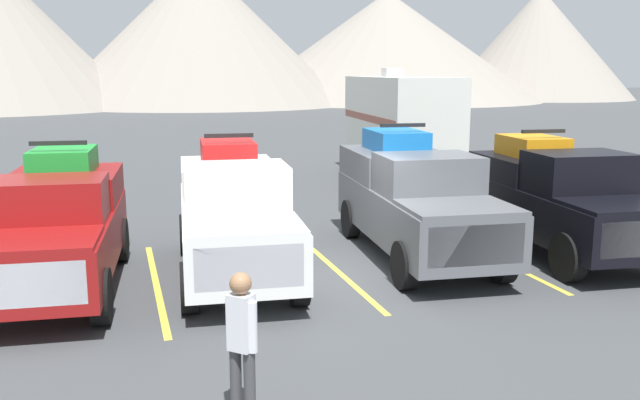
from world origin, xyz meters
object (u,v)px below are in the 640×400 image
Objects in this scene: pickup_truck_d at (559,197)px; person_a at (242,339)px; pickup_truck_b at (234,212)px; camper_trailer_a at (399,122)px; pickup_truck_c at (414,197)px; pickup_truck_a at (56,224)px.

pickup_truck_d reaches higher than person_a.
camper_trailer_a reaches higher than pickup_truck_b.
pickup_truck_b is at bearing -176.28° from pickup_truck_c.
pickup_truck_a is 7.04m from pickup_truck_c.
camper_trailer_a reaches higher than pickup_truck_c.
person_a is (-8.40, -15.19, -1.06)m from camper_trailer_a.
pickup_truck_b is at bearing 81.05° from person_a.
pickup_truck_b is 5.82m from person_a.
pickup_truck_c is 3.14m from pickup_truck_d.
pickup_truck_a reaches higher than person_a.
pickup_truck_c reaches higher than person_a.
camper_trailer_a is at bearing 86.66° from pickup_truck_d.
pickup_truck_c is 9.92m from camper_trailer_a.
camper_trailer_a reaches higher than pickup_truck_d.
camper_trailer_a reaches higher than person_a.
pickup_truck_a is 1.00× the size of pickup_truck_d.
pickup_truck_a is 3.14× the size of person_a.
pickup_truck_d is at bearing -2.48° from pickup_truck_a.
pickup_truck_b is 3.22× the size of person_a.
pickup_truck_c is 7.66m from person_a.
person_a is (-4.77, -6.00, -0.23)m from pickup_truck_c.
pickup_truck_a is at bearing 177.52° from pickup_truck_d.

